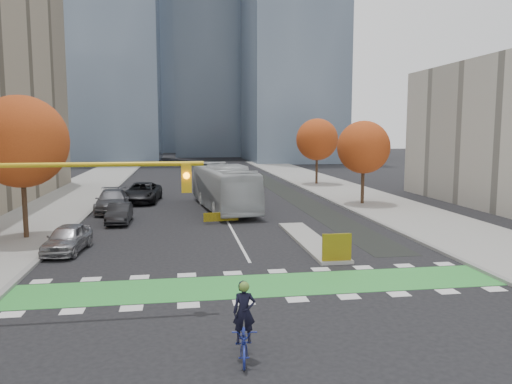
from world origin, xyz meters
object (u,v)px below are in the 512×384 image
object	(u,v)px
parked_car_a	(67,238)
parked_car_c	(112,201)
tree_west	(21,142)
parked_car_b	(119,213)
traffic_signal_west	(37,197)
parked_car_d	(142,193)
hazard_board	(337,247)
cyclist	(244,333)
bus	(224,187)
tree_east_far	(317,140)
tree_east_near	(364,147)

from	to	relation	value
parked_car_a	parked_car_c	world-z (taller)	parked_car_c
tree_west	parked_car_c	xyz separation A→B (m)	(3.59, 9.52, -4.77)
parked_car_a	parked_car_b	world-z (taller)	parked_car_a
traffic_signal_west	parked_car_d	xyz separation A→B (m)	(1.43, 27.03, -3.18)
tree_west	parked_car_c	world-z (taller)	tree_west
hazard_board	parked_car_c	xyz separation A→B (m)	(-12.41, 17.32, 0.05)
traffic_signal_west	cyclist	size ratio (longest dim) A/B	3.90
bus	parked_car_d	distance (m)	8.40
tree_east_far	parked_car_a	world-z (taller)	tree_east_far
cyclist	tree_east_far	bearing A→B (deg)	78.25
hazard_board	parked_car_d	xyz separation A→B (m)	(-10.50, 22.32, 0.06)
tree_east_near	parked_car_d	size ratio (longest dim) A/B	1.15
tree_west	parked_car_c	distance (m)	11.23
tree_west	tree_east_far	world-z (taller)	tree_west
hazard_board	bus	bearing A→B (deg)	102.19
hazard_board	tree_east_near	world-z (taller)	tree_east_near
parked_car_a	tree_west	bearing A→B (deg)	137.27
tree_east_near	cyclist	world-z (taller)	tree_east_near
tree_east_far	cyclist	bearing A→B (deg)	-108.16
tree_west	parked_car_a	bearing A→B (deg)	-49.18
tree_east_near	cyclist	xyz separation A→B (m)	(-13.57, -26.89, -4.14)
cyclist	parked_car_a	distance (m)	15.34
tree_west	tree_east_near	size ratio (longest dim) A/B	1.16
tree_west	parked_car_a	world-z (taller)	tree_west
tree_west	parked_car_d	bearing A→B (deg)	69.25
tree_west	tree_east_far	size ratio (longest dim) A/B	1.08
tree_east_far	parked_car_d	size ratio (longest dim) A/B	1.24
tree_east_far	parked_car_a	xyz separation A→B (m)	(-21.50, -29.47, -4.52)
hazard_board	tree_east_far	xyz separation A→B (m)	(8.50, 33.80, 4.44)
traffic_signal_west	parked_car_a	world-z (taller)	traffic_signal_west
parked_car_a	parked_car_c	xyz separation A→B (m)	(0.59, 12.99, 0.13)
bus	tree_east_far	bearing A→B (deg)	46.38
tree_east_near	bus	distance (m)	12.16
parked_car_a	parked_car_b	distance (m)	8.17
bus	parked_car_a	bearing A→B (deg)	-132.11
parked_car_b	parked_car_c	world-z (taller)	parked_car_c
parked_car_b	bus	bearing A→B (deg)	34.46
traffic_signal_west	bus	world-z (taller)	traffic_signal_west
hazard_board	traffic_signal_west	bearing A→B (deg)	-158.45
bus	hazard_board	bearing A→B (deg)	-84.65
tree_east_far	hazard_board	bearing A→B (deg)	-104.12
bus	parked_car_b	distance (m)	9.17
hazard_board	tree_east_near	bearing A→B (deg)	65.80
bus	parked_car_a	distance (m)	16.04
parked_car_a	parked_car_b	xyz separation A→B (m)	(1.69, 7.99, -0.04)
parked_car_c	tree_east_near	bearing A→B (deg)	-1.59
tree_east_far	parked_car_d	xyz separation A→B (m)	(-19.00, -11.48, -4.38)
traffic_signal_west	parked_car_c	size ratio (longest dim) A/B	1.46
parked_car_d	parked_car_a	bearing A→B (deg)	-92.32
traffic_signal_west	parked_car_a	size ratio (longest dim) A/B	2.01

